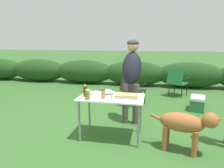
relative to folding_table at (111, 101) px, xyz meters
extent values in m
plane|color=#336028|center=(0.00, 0.00, -0.66)|extent=(60.00, 60.00, 0.00)
ellipsoid|color=#1E4219|center=(-4.00, 4.31, -0.21)|extent=(2.40, 0.90, 0.91)
ellipsoid|color=#1E4219|center=(-2.00, 4.31, -0.21)|extent=(2.40, 0.90, 0.91)
ellipsoid|color=#1E4219|center=(0.00, 4.31, -0.21)|extent=(2.40, 0.90, 0.91)
ellipsoid|color=#1E4219|center=(2.00, 4.31, -0.21)|extent=(2.40, 0.90, 0.91)
cube|color=white|center=(0.00, 0.00, 0.06)|extent=(1.10, 0.64, 0.02)
cylinder|color=gray|center=(-0.49, -0.27, -0.31)|extent=(0.04, 0.04, 0.71)
cylinder|color=gray|center=(0.49, -0.27, -0.31)|extent=(0.04, 0.04, 0.71)
cylinder|color=gray|center=(-0.49, 0.27, -0.31)|extent=(0.04, 0.04, 0.71)
cylinder|color=gray|center=(0.49, 0.27, -0.31)|extent=(0.04, 0.04, 0.71)
cube|color=#9E9EA3|center=(0.25, 0.00, 0.09)|extent=(0.42, 0.23, 0.02)
cube|color=tan|center=(0.25, 0.00, 0.11)|extent=(0.37, 0.20, 0.04)
cylinder|color=white|center=(-0.32, 0.10, 0.10)|extent=(0.21, 0.21, 0.04)
ellipsoid|color=silver|center=(-0.11, 0.15, 0.12)|extent=(0.20, 0.20, 0.09)
cylinder|color=white|center=(0.05, -0.19, 0.15)|extent=(0.08, 0.08, 0.14)
cylinder|color=olive|center=(-0.34, -0.25, 0.15)|extent=(0.08, 0.08, 0.15)
cylinder|color=#D1CC47|center=(-0.34, -0.25, 0.24)|extent=(0.07, 0.07, 0.03)
cylinder|color=brown|center=(-0.47, 0.01, 0.16)|extent=(0.07, 0.07, 0.16)
cone|color=gold|center=(-0.47, 0.01, 0.26)|extent=(0.06, 0.06, 0.05)
cylinder|color=#562314|center=(-0.42, -0.08, 0.15)|extent=(0.07, 0.07, 0.15)
cone|color=black|center=(-0.42, -0.08, 0.25)|extent=(0.06, 0.06, 0.04)
cylinder|color=#B2893D|center=(-0.11, -0.14, 0.15)|extent=(0.07, 0.07, 0.15)
cylinder|color=#4C4C4C|center=(-0.11, -0.14, 0.24)|extent=(0.06, 0.06, 0.03)
cylinder|color=#4C473D|center=(0.15, 0.67, -0.25)|extent=(0.12, 0.12, 0.83)
cylinder|color=#4C473D|center=(0.36, 0.67, -0.25)|extent=(0.12, 0.12, 0.83)
ellipsoid|color=black|center=(0.26, 0.79, 0.48)|extent=(0.39, 0.51, 0.73)
sphere|color=tan|center=(0.26, 0.92, 0.90)|extent=(0.23, 0.23, 0.23)
ellipsoid|color=#333338|center=(0.26, 0.92, 0.96)|extent=(0.24, 0.24, 0.14)
cylinder|color=#9E5B2D|center=(0.94, -0.08, -0.47)|extent=(0.08, 0.08, 0.39)
cylinder|color=#9E5B2D|center=(0.90, -0.26, -0.47)|extent=(0.08, 0.08, 0.39)
cylinder|color=#9E5B2D|center=(1.36, -0.18, -0.47)|extent=(0.08, 0.08, 0.39)
cylinder|color=#9E5B2D|center=(1.31, -0.37, -0.47)|extent=(0.08, 0.08, 0.39)
ellipsoid|color=#9E5B2D|center=(1.13, -0.22, -0.20)|extent=(0.71, 0.45, 0.29)
sphere|color=#9E5B2D|center=(1.50, -0.32, -0.10)|extent=(0.23, 0.23, 0.23)
cone|color=#9E5B2D|center=(1.59, -0.34, -0.07)|extent=(0.19, 0.15, 0.16)
cylinder|color=#9E5B2D|center=(0.77, -0.13, -0.18)|extent=(0.21, 0.10, 0.12)
cube|color=#232328|center=(0.22, 1.95, -0.28)|extent=(0.63, 0.63, 0.03)
cube|color=#232328|center=(0.08, 1.70, -0.05)|extent=(0.48, 0.37, 0.44)
cylinder|color=black|center=(-0.05, 1.87, -0.47)|extent=(0.02, 0.02, 0.38)
cylinder|color=black|center=(0.30, 1.68, -0.47)|extent=(0.02, 0.02, 0.38)
cylinder|color=black|center=(0.14, 2.22, -0.47)|extent=(0.02, 0.02, 0.38)
cylinder|color=black|center=(0.49, 2.02, -0.47)|extent=(0.02, 0.02, 0.38)
cylinder|color=black|center=(0.02, 2.06, -0.10)|extent=(0.22, 0.37, 0.02)
cylinder|color=black|center=(0.42, 1.84, -0.10)|extent=(0.22, 0.37, 0.02)
cube|color=#19602D|center=(1.47, 3.10, -0.28)|extent=(0.63, 0.63, 0.03)
cube|color=#19602D|center=(1.33, 2.86, -0.05)|extent=(0.48, 0.37, 0.44)
cylinder|color=black|center=(1.20, 3.03, -0.47)|extent=(0.02, 0.02, 0.38)
cylinder|color=black|center=(1.54, 2.83, -0.47)|extent=(0.02, 0.02, 0.38)
cylinder|color=black|center=(1.39, 3.37, -0.47)|extent=(0.02, 0.02, 0.38)
cylinder|color=black|center=(1.74, 3.17, -0.47)|extent=(0.02, 0.02, 0.38)
cylinder|color=black|center=(1.27, 3.21, -0.10)|extent=(0.23, 0.37, 0.02)
cylinder|color=black|center=(1.67, 2.99, -0.10)|extent=(0.23, 0.37, 0.02)
cube|color=#286B3D|center=(1.78, 1.80, -0.52)|extent=(0.43, 0.54, 0.28)
cube|color=silver|center=(1.78, 1.80, -0.35)|extent=(0.43, 0.54, 0.06)
camera|label=1|loc=(0.67, -3.20, 1.01)|focal=32.00mm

